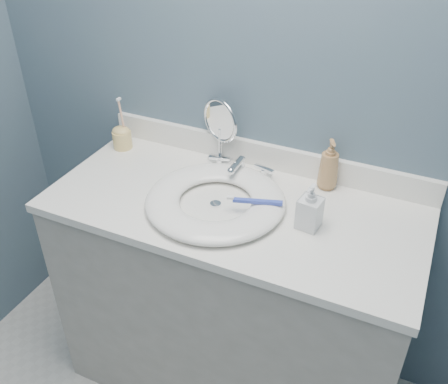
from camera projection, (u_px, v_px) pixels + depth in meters
The scene contains 12 objects.
back_wall at pixel (268, 81), 1.64m from camera, with size 2.20×0.02×2.40m, color #4A5D6F.
vanity_cabinet at pixel (232, 303), 1.87m from camera, with size 1.20×0.55×0.85m, color #AFA8A0.
countertop at pixel (233, 208), 1.62m from camera, with size 1.22×0.57×0.03m, color white.
backsplash at pixel (263, 155), 1.78m from camera, with size 1.22×0.02×0.09m, color white.
basin at pixel (215, 200), 1.59m from camera, with size 0.45×0.45×0.04m, color white, non-canonical shape.
drain at pixel (216, 204), 1.60m from camera, with size 0.04×0.04×0.01m, color silver.
faucet at pixel (240, 169), 1.74m from camera, with size 0.25×0.13×0.07m.
makeup_mirror at pixel (220, 128), 1.76m from camera, with size 0.16×0.09×0.24m.
soap_bottle_amber at pixel (329, 164), 1.64m from camera, with size 0.07×0.07×0.18m, color #A77B4B.
soap_bottle_clear at pixel (310, 206), 1.47m from camera, with size 0.07×0.07×0.15m, color silver.
toothbrush_holder at pixel (122, 136), 1.89m from camera, with size 0.07×0.07×0.21m.
toothbrush_lying at pixel (255, 201), 1.55m from camera, with size 0.17×0.07×0.02m.
Camera 1 is at (0.52, -0.23, 1.82)m, focal length 40.00 mm.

